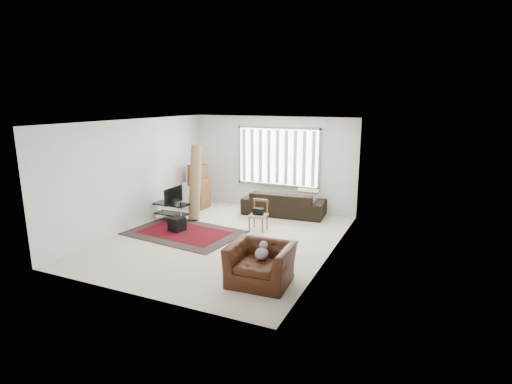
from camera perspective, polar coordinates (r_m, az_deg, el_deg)
room at (r=9.37m, az=-3.21°, el=4.44°), size 6.00×6.02×2.71m
persian_rug at (r=9.88m, az=-10.21°, el=-5.74°), size 2.81×2.03×0.02m
tv_stand at (r=10.86m, az=-11.96°, el=-2.26°), size 0.95×0.43×0.48m
tv at (r=10.78m, az=-12.05°, el=-0.45°), size 0.10×0.77×0.44m
subwoofer at (r=9.98m, az=-11.23°, el=-4.53°), size 0.40×0.40×0.33m
moving_boxes at (r=11.95m, az=-8.23°, el=0.58°), size 0.56×0.52×1.30m
white_flatpack at (r=11.86m, az=-9.24°, el=-0.61°), size 0.61×0.22×0.78m
rolled_rug at (r=10.83m, az=-8.67°, el=1.38°), size 0.55×0.90×1.99m
sofa at (r=11.16m, az=4.00°, el=-1.10°), size 2.34×1.15×0.87m
side_chair at (r=9.84m, az=0.36°, el=-3.10°), size 0.43×0.43×0.76m
armchair at (r=7.08m, az=0.67°, el=-9.82°), size 1.15×1.02×0.81m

